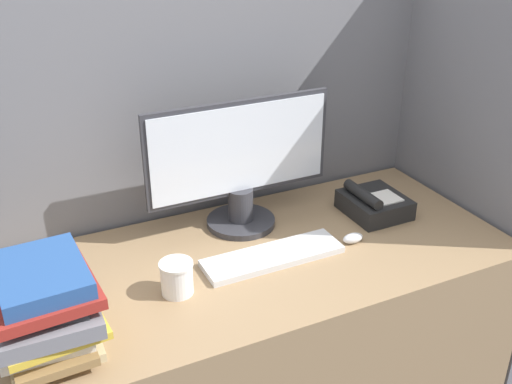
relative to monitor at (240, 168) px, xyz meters
name	(u,v)px	position (x,y,z in m)	size (l,w,h in m)	color
cubicle_panel_rear	(206,183)	(-0.05, 0.19, -0.12)	(1.98, 0.04, 1.65)	slate
cubicle_panel_right	(461,178)	(0.78, -0.17, -0.12)	(0.04, 0.76, 1.65)	slate
desk	(254,352)	(-0.05, -0.20, -0.57)	(1.58, 0.70, 0.74)	#937551
monitor	(240,168)	(0.00, 0.00, 0.00)	(0.62, 0.23, 0.42)	#333338
keyboard	(273,256)	(0.00, -0.24, -0.19)	(0.43, 0.13, 0.02)	silver
mouse	(353,238)	(0.27, -0.26, -0.19)	(0.07, 0.04, 0.03)	silver
coffee_cup	(177,278)	(-0.31, -0.27, -0.15)	(0.09, 0.09, 0.10)	white
book_stack	(44,307)	(-0.66, -0.34, -0.09)	(0.25, 0.31, 0.22)	#C6B78C
desk_telephone	(374,204)	(0.44, -0.13, -0.17)	(0.19, 0.21, 0.10)	black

